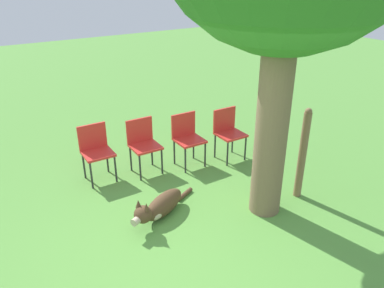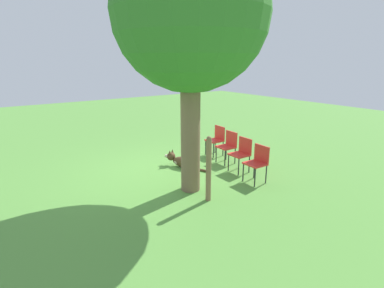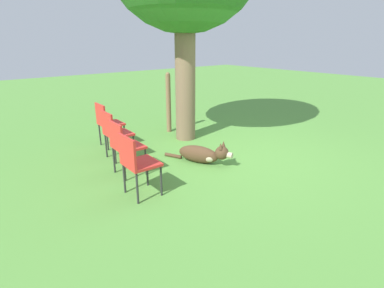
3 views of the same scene
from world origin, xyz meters
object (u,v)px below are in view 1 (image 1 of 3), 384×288
Objects in this scene: red_chair_0 at (96,148)px; red_chair_1 at (143,142)px; fence_post at (303,154)px; red_chair_2 at (187,135)px; dog at (160,207)px; red_chair_3 at (228,130)px.

red_chair_0 is 1.00× the size of red_chair_1.
fence_post is 1.55× the size of red_chair_2.
red_chair_3 is (-0.90, 1.83, 0.35)m from dog.
red_chair_3 is (0.36, 1.42, 0.00)m from red_chair_1.
red_chair_0 is 2.20m from red_chair_3.
red_chair_0 and red_chair_1 have the same top height.
red_chair_2 is at bearing 77.05° from red_chair_1.
red_chair_1 is 1.00× the size of red_chair_2.
red_chair_1 is (-1.89, -1.52, -0.16)m from fence_post.
red_chair_3 is at bearing -178.22° from dog.
fence_post is at bearing 26.81° from red_chair_2.
red_chair_1 is (-1.26, 0.41, 0.35)m from dog.
dog is at bearing -16.62° from red_chair_1.
fence_post is 1.90m from red_chair_2.
red_chair_3 is at bearing -176.24° from fence_post.
red_chair_2 and red_chair_3 have the same top height.
red_chair_1 is at bearing -141.15° from fence_post.
dog is 1.38× the size of red_chair_2.
fence_post is 1.55× the size of red_chair_3.
red_chair_0 is at bearing -102.95° from red_chair_1.
red_chair_0 is 1.00× the size of red_chair_2.
red_chair_1 is 1.00× the size of red_chair_3.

